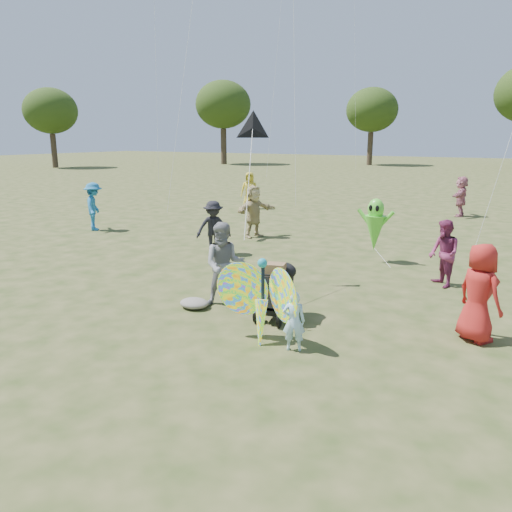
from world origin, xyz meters
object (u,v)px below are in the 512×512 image
at_px(crowd_e, 444,254).
at_px(crowd_b, 213,228).
at_px(child_girl, 294,321).
at_px(crowd_g, 250,190).
at_px(adult_man, 225,265).
at_px(crowd_i, 94,207).
at_px(crowd_j, 461,196).
at_px(crowd_d, 254,211).
at_px(alien_kite, 375,227).
at_px(butterfly_kite, 262,302).
at_px(jogging_stroller, 278,287).
at_px(crowd_a, 479,293).

bearing_deg(crowd_e, crowd_b, -128.13).
bearing_deg(crowd_b, child_girl, -87.86).
height_order(crowd_e, crowd_g, crowd_g).
xyz_separation_m(adult_man, crowd_g, (-6.74, 12.25, -0.00)).
height_order(crowd_g, crowd_i, crowd_i).
xyz_separation_m(crowd_g, crowd_j, (9.00, 2.50, -0.01)).
relative_size(crowd_d, alien_kite, 1.02).
distance_m(crowd_d, butterfly_kite, 8.91).
height_order(crowd_i, jogging_stroller, crowd_i).
height_order(crowd_j, butterfly_kite, crowd_j).
bearing_deg(crowd_j, alien_kite, -5.31).
height_order(crowd_i, butterfly_kite, crowd_i).
xyz_separation_m(crowd_g, alien_kite, (8.22, -7.15, 0.11)).
bearing_deg(child_girl, crowd_e, -129.13).
relative_size(crowd_i, butterfly_kite, 1.00).
distance_m(crowd_e, crowd_j, 11.19).
xyz_separation_m(crowd_i, crowd_j, (11.00, 10.15, -0.02)).
bearing_deg(crowd_i, alien_kite, -126.24).
distance_m(crowd_a, jogging_stroller, 3.45).
relative_size(adult_man, crowd_b, 1.11).
height_order(crowd_a, crowd_e, crowd_a).
bearing_deg(crowd_j, child_girl, -1.13).
bearing_deg(crowd_a, crowd_b, 13.72).
bearing_deg(crowd_j, crowd_b, -25.40).
xyz_separation_m(crowd_d, crowd_j, (5.36, 8.32, -0.03)).
bearing_deg(crowd_g, crowd_a, -70.08).
xyz_separation_m(crowd_d, alien_kite, (4.58, -1.34, 0.08)).
xyz_separation_m(crowd_b, alien_kite, (4.32, 1.42, 0.19)).
bearing_deg(crowd_g, alien_kite, -65.52).
xyz_separation_m(crowd_j, alien_kite, (-0.78, -9.66, 0.12)).
bearing_deg(adult_man, crowd_g, 88.50).
distance_m(child_girl, alien_kite, 6.38).
bearing_deg(butterfly_kite, crowd_j, 87.33).
xyz_separation_m(crowd_e, jogging_stroller, (-2.29, -3.72, -0.16)).
distance_m(crowd_b, crowd_d, 2.77).
xyz_separation_m(crowd_d, butterfly_kite, (4.62, -7.62, -0.19)).
bearing_deg(crowd_i, child_girl, -157.22).
relative_size(child_girl, crowd_g, 0.58).
xyz_separation_m(crowd_d, crowd_i, (-5.64, -1.83, -0.02)).
bearing_deg(child_girl, crowd_j, -113.61).
xyz_separation_m(crowd_e, butterfly_kite, (-2.01, -4.82, -0.07)).
xyz_separation_m(child_girl, crowd_e, (1.39, 4.87, 0.27)).
relative_size(child_girl, crowd_j, 0.58).
relative_size(child_girl, crowd_a, 0.59).
height_order(crowd_g, alien_kite, alien_kite).
height_order(adult_man, alien_kite, alien_kite).
bearing_deg(crowd_d, crowd_j, -15.92).
distance_m(crowd_d, crowd_i, 5.93).
xyz_separation_m(crowd_i, alien_kite, (10.22, 0.49, 0.10)).
distance_m(child_girl, crowd_i, 12.35).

